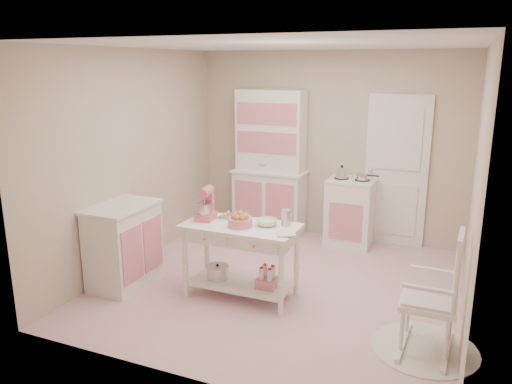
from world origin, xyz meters
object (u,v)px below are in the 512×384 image
stand_mixer (205,204)px  bread_basket (240,222)px  stove (350,212)px  base_cabinet (124,245)px  work_table (241,261)px  rocking_chair (430,291)px  hutch (270,163)px

stand_mixer → bread_basket: 0.46m
stove → stand_mixer: stand_mixer is taller
base_cabinet → work_table: bearing=9.6°
base_cabinet → work_table: (1.33, 0.22, -0.06)m
stove → base_cabinet: size_ratio=1.00×
rocking_chair → stove: bearing=119.1°
stand_mixer → bread_basket: stand_mixer is taller
stove → base_cabinet: bearing=-132.2°
rocking_chair → stand_mixer: size_ratio=3.24×
rocking_chair → work_table: 1.94m
base_cabinet → rocking_chair: size_ratio=0.84×
base_cabinet → stand_mixer: stand_mixer is taller
rocking_chair → bread_basket: (-1.89, 0.27, 0.30)m
stove → rocking_chair: rocking_chair is taller
hutch → base_cabinet: bearing=-110.1°
hutch → stove: bearing=-2.4°
hutch → bread_basket: hutch is taller
stove → work_table: stove is taller
base_cabinet → stove: bearing=47.8°
rocking_chair → stand_mixer: (-2.33, 0.34, 0.42)m
rocking_chair → work_table: rocking_chair is taller
stove → work_table: (-0.71, -2.03, -0.06)m
rocking_chair → bread_basket: bearing=173.9°
work_table → bread_basket: size_ratio=4.80×
hutch → stove: size_ratio=2.26×
stove → rocking_chair: 2.64m
rocking_chair → stand_mixer: 2.39m
stand_mixer → stove: bearing=52.6°
rocking_chair → bread_basket: rocking_chair is taller
base_cabinet → bread_basket: bearing=7.3°
hutch → bread_basket: 2.20m
stove → base_cabinet: (-2.04, -2.25, 0.00)m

